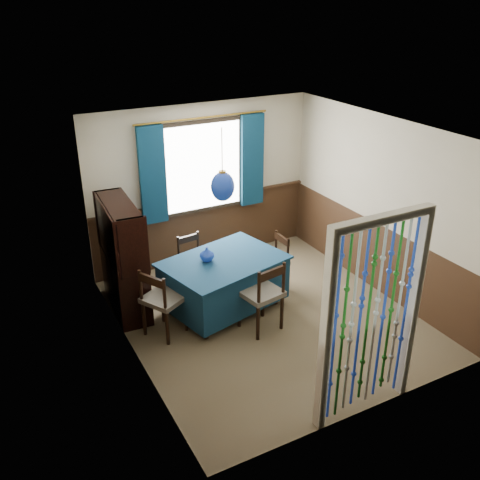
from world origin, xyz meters
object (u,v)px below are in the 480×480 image
sideboard (124,272)px  vase_table (207,255)px  chair_far (194,261)px  vase_sideboard (121,243)px  bowl_shelf (130,242)px  chair_left (162,300)px  chair_near (262,294)px  pendant_lamp (223,186)px  chair_right (273,260)px  dining_table (224,281)px

sideboard → vase_table: (0.97, -0.57, 0.29)m
chair_far → vase_table: bearing=76.5°
vase_table → sideboard: bearing=149.6°
sideboard → vase_sideboard: (0.06, 0.25, 0.31)m
bowl_shelf → vase_sideboard: size_ratio=1.12×
chair_left → chair_near: bearing=38.3°
chair_left → pendant_lamp: 1.60m
chair_left → vase_sideboard: vase_sideboard is taller
sideboard → vase_table: size_ratio=8.46×
vase_sideboard → vase_table: bearing=-42.1°
vase_table → vase_sideboard: 1.22m
chair_near → chair_right: bearing=41.5°
vase_sideboard → dining_table: bearing=-39.2°
chair_far → sideboard: 1.04m
pendant_lamp → vase_table: 0.96m
dining_table → pendant_lamp: (0.00, -0.00, 1.34)m
chair_right → pendant_lamp: pendant_lamp is taller
chair_far → chair_right: chair_right is taller
dining_table → vase_table: vase_table is taller
chair_near → chair_far: bearing=94.2°
chair_far → bowl_shelf: bowl_shelf is taller
chair_near → bowl_shelf: size_ratio=4.92×
chair_near → dining_table: bearing=98.2°
chair_far → pendant_lamp: size_ratio=0.89×
chair_far → chair_near: bearing=96.8°
bowl_shelf → vase_table: bearing=-21.2°
dining_table → chair_far: bearing=86.7°
pendant_lamp → vase_sideboard: (-1.11, 0.90, -0.92)m
chair_near → chair_far: 1.42m
chair_right → vase_table: vase_table is taller
chair_right → bowl_shelf: bearing=83.1°
chair_left → chair_right: size_ratio=1.13×
pendant_lamp → vase_table: size_ratio=5.05×
dining_table → chair_right: (0.89, 0.19, 0.00)m
dining_table → vase_table: size_ratio=9.70×
sideboard → bowl_shelf: sideboard is taller
chair_far → sideboard: bearing=-3.5°
chair_right → vase_sideboard: size_ratio=4.67×
chair_left → vase_sideboard: (-0.17, 1.08, 0.36)m
chair_near → pendant_lamp: pendant_lamp is taller
chair_near → sideboard: size_ratio=0.63×
dining_table → chair_near: (0.21, -0.66, 0.08)m
chair_near → pendant_lamp: size_ratio=1.05×
sideboard → bowl_shelf: bearing=-71.1°
chair_left → sideboard: sideboard is taller
pendant_lamp → vase_sideboard: pendant_lamp is taller
dining_table → vase_table: bearing=143.6°
chair_left → vase_table: size_ratio=5.12×
vase_table → dining_table: bearing=-22.8°
dining_table → pendant_lamp: bearing=-58.6°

